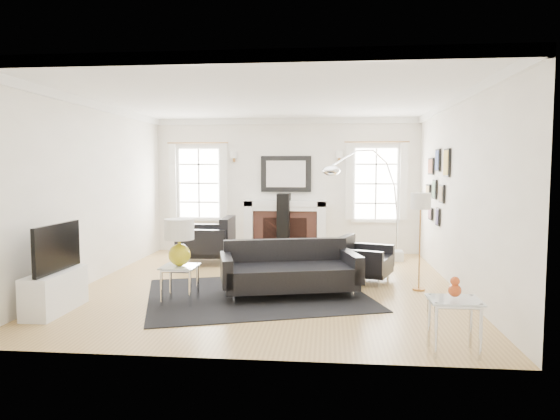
# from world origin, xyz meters

# --- Properties ---
(floor) EXTENTS (6.00, 6.00, 0.00)m
(floor) POSITION_xyz_m (0.00, 0.00, 0.00)
(floor) COLOR #A17B43
(floor) RESTS_ON ground
(back_wall) EXTENTS (5.50, 0.04, 2.80)m
(back_wall) POSITION_xyz_m (0.00, 3.00, 1.40)
(back_wall) COLOR white
(back_wall) RESTS_ON floor
(front_wall) EXTENTS (5.50, 0.04, 2.80)m
(front_wall) POSITION_xyz_m (0.00, -3.00, 1.40)
(front_wall) COLOR white
(front_wall) RESTS_ON floor
(left_wall) EXTENTS (0.04, 6.00, 2.80)m
(left_wall) POSITION_xyz_m (-2.75, 0.00, 1.40)
(left_wall) COLOR white
(left_wall) RESTS_ON floor
(right_wall) EXTENTS (0.04, 6.00, 2.80)m
(right_wall) POSITION_xyz_m (2.75, 0.00, 1.40)
(right_wall) COLOR white
(right_wall) RESTS_ON floor
(ceiling) EXTENTS (5.50, 6.00, 0.02)m
(ceiling) POSITION_xyz_m (0.00, 0.00, 2.80)
(ceiling) COLOR white
(ceiling) RESTS_ON back_wall
(crown_molding) EXTENTS (5.50, 6.00, 0.12)m
(crown_molding) POSITION_xyz_m (0.00, 0.00, 2.74)
(crown_molding) COLOR white
(crown_molding) RESTS_ON back_wall
(fireplace) EXTENTS (1.70, 0.69, 1.11)m
(fireplace) POSITION_xyz_m (0.00, 2.79, 0.54)
(fireplace) COLOR white
(fireplace) RESTS_ON floor
(mantel_mirror) EXTENTS (1.05, 0.07, 0.75)m
(mantel_mirror) POSITION_xyz_m (0.00, 2.95, 1.65)
(mantel_mirror) COLOR black
(mantel_mirror) RESTS_ON back_wall
(window_left) EXTENTS (1.24, 0.15, 1.62)m
(window_left) POSITION_xyz_m (-1.85, 2.95, 1.46)
(window_left) COLOR white
(window_left) RESTS_ON back_wall
(window_right) EXTENTS (1.24, 0.15, 1.62)m
(window_right) POSITION_xyz_m (1.85, 2.95, 1.46)
(window_right) COLOR white
(window_right) RESTS_ON back_wall
(gallery_wall) EXTENTS (0.04, 1.73, 1.29)m
(gallery_wall) POSITION_xyz_m (2.72, 1.30, 1.53)
(gallery_wall) COLOR black
(gallery_wall) RESTS_ON right_wall
(tv_unit) EXTENTS (0.35, 1.00, 1.09)m
(tv_unit) POSITION_xyz_m (-2.44, -1.70, 0.33)
(tv_unit) COLOR white
(tv_unit) RESTS_ON floor
(area_rug) EXTENTS (3.57, 3.25, 0.01)m
(area_rug) POSITION_xyz_m (-0.10, -0.64, 0.01)
(area_rug) COLOR black
(area_rug) RESTS_ON floor
(sofa) EXTENTS (2.03, 1.29, 0.61)m
(sofa) POSITION_xyz_m (0.34, -0.58, 0.33)
(sofa) COLOR black
(sofa) RESTS_ON floor
(armchair_left) EXTENTS (0.98, 1.08, 0.71)m
(armchair_left) POSITION_xyz_m (-1.32, 1.66, 0.40)
(armchair_left) COLOR black
(armchair_left) RESTS_ON floor
(armchair_right) EXTENTS (0.99, 1.05, 0.57)m
(armchair_right) POSITION_xyz_m (1.41, 0.38, 0.32)
(armchair_right) COLOR black
(armchair_right) RESTS_ON floor
(coffee_table) EXTENTS (0.91, 0.91, 0.40)m
(coffee_table) POSITION_xyz_m (0.84, 1.38, 0.37)
(coffee_table) COLOR silver
(coffee_table) RESTS_ON floor
(side_table_left) EXTENTS (0.45, 0.45, 0.50)m
(side_table_left) POSITION_xyz_m (-1.04, -1.16, 0.39)
(side_table_left) COLOR silver
(side_table_left) RESTS_ON floor
(nesting_table) EXTENTS (0.48, 0.40, 0.53)m
(nesting_table) POSITION_xyz_m (2.08, -2.65, 0.41)
(nesting_table) COLOR silver
(nesting_table) RESTS_ON floor
(gourd_lamp) EXTENTS (0.38, 0.38, 0.61)m
(gourd_lamp) POSITION_xyz_m (-1.04, -1.16, 0.85)
(gourd_lamp) COLOR gold
(gourd_lamp) RESTS_ON side_table_left
(orange_vase) EXTENTS (0.12, 0.12, 0.19)m
(orange_vase) POSITION_xyz_m (2.08, -2.65, 0.63)
(orange_vase) COLOR #BE4618
(orange_vase) RESTS_ON nesting_table
(arc_floor_lamp) EXTENTS (1.54, 1.43, 2.18)m
(arc_floor_lamp) POSITION_xyz_m (1.56, 1.70, 1.18)
(arc_floor_lamp) COLOR silver
(arc_floor_lamp) RESTS_ON floor
(stick_floor_lamp) EXTENTS (0.29, 0.29, 1.41)m
(stick_floor_lamp) POSITION_xyz_m (2.20, -0.15, 1.22)
(stick_floor_lamp) COLOR #AA743B
(stick_floor_lamp) RESTS_ON floor
(speaker_tower) EXTENTS (0.27, 0.27, 1.25)m
(speaker_tower) POSITION_xyz_m (-0.02, 2.65, 0.63)
(speaker_tower) COLOR black
(speaker_tower) RESTS_ON floor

